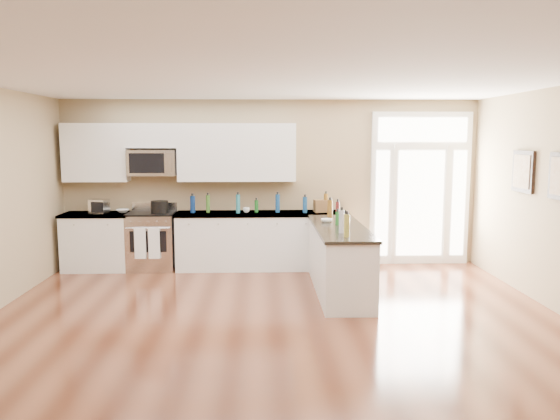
# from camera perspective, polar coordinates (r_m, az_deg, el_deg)

# --- Properties ---
(ground) EXTENTS (8.00, 8.00, 0.00)m
(ground) POSITION_cam_1_polar(r_m,az_deg,el_deg) (5.68, -0.13, -14.85)
(ground) COLOR #512716
(room_shell) EXTENTS (8.00, 8.00, 8.00)m
(room_shell) POSITION_cam_1_polar(r_m,az_deg,el_deg) (5.27, -0.13, 2.60)
(room_shell) COLOR tan
(room_shell) RESTS_ON ground
(back_cabinet_left) EXTENTS (1.10, 0.66, 0.94)m
(back_cabinet_left) POSITION_cam_1_polar(r_m,az_deg,el_deg) (9.50, -18.50, -3.31)
(back_cabinet_left) COLOR silver
(back_cabinet_left) RESTS_ON ground
(back_cabinet_right) EXTENTS (2.85, 0.66, 0.94)m
(back_cabinet_right) POSITION_cam_1_polar(r_m,az_deg,el_deg) (9.10, -1.86, -3.39)
(back_cabinet_right) COLOR silver
(back_cabinet_right) RESTS_ON ground
(peninsula_cabinet) EXTENTS (0.69, 2.32, 0.94)m
(peninsula_cabinet) POSITION_cam_1_polar(r_m,az_deg,el_deg) (7.76, 6.20, -5.37)
(peninsula_cabinet) COLOR silver
(peninsula_cabinet) RESTS_ON ground
(upper_cabinet_left) EXTENTS (1.04, 0.33, 0.95)m
(upper_cabinet_left) POSITION_cam_1_polar(r_m,az_deg,el_deg) (9.48, -18.68, 5.71)
(upper_cabinet_left) COLOR silver
(upper_cabinet_left) RESTS_ON room_shell
(upper_cabinet_right) EXTENTS (1.94, 0.33, 0.95)m
(upper_cabinet_right) POSITION_cam_1_polar(r_m,az_deg,el_deg) (9.10, -4.53, 6.02)
(upper_cabinet_right) COLOR silver
(upper_cabinet_right) RESTS_ON room_shell
(upper_cabinet_short) EXTENTS (0.82, 0.33, 0.40)m
(upper_cabinet_short) POSITION_cam_1_polar(r_m,az_deg,el_deg) (9.26, -13.19, 7.57)
(upper_cabinet_short) COLOR silver
(upper_cabinet_short) RESTS_ON room_shell
(microwave) EXTENTS (0.78, 0.41, 0.42)m
(microwave) POSITION_cam_1_polar(r_m,az_deg,el_deg) (9.23, -13.16, 4.84)
(microwave) COLOR silver
(microwave) RESTS_ON room_shell
(entry_door) EXTENTS (1.70, 0.10, 2.60)m
(entry_door) POSITION_cam_1_polar(r_m,az_deg,el_deg) (9.63, 14.44, 2.18)
(entry_door) COLOR white
(entry_door) RESTS_ON ground
(wall_art_near) EXTENTS (0.05, 0.58, 0.58)m
(wall_art_near) POSITION_cam_1_polar(r_m,az_deg,el_deg) (8.30, 24.05, 3.69)
(wall_art_near) COLOR black
(wall_art_near) RESTS_ON room_shell
(kitchen_range) EXTENTS (0.76, 0.68, 1.08)m
(kitchen_range) POSITION_cam_1_polar(r_m,az_deg,el_deg) (9.27, -13.22, -3.12)
(kitchen_range) COLOR silver
(kitchen_range) RESTS_ON ground
(stockpot) EXTENTS (0.36, 0.36, 0.22)m
(stockpot) POSITION_cam_1_polar(r_m,az_deg,el_deg) (9.05, -12.47, 0.35)
(stockpot) COLOR black
(stockpot) RESTS_ON kitchen_range
(toaster_oven) EXTENTS (0.32, 0.28, 0.23)m
(toaster_oven) POSITION_cam_1_polar(r_m,az_deg,el_deg) (9.35, -18.37, 0.36)
(toaster_oven) COLOR silver
(toaster_oven) RESTS_ON back_cabinet_left
(cardboard_box) EXTENTS (0.27, 0.21, 0.21)m
(cardboard_box) POSITION_cam_1_polar(r_m,az_deg,el_deg) (9.08, 4.39, 0.43)
(cardboard_box) COLOR brown
(cardboard_box) RESTS_ON back_cabinet_right
(bowl_left) EXTENTS (0.24, 0.24, 0.05)m
(bowl_left) POSITION_cam_1_polar(r_m,az_deg,el_deg) (9.39, -16.12, -0.08)
(bowl_left) COLOR white
(bowl_left) RESTS_ON back_cabinet_left
(bowl_peninsula) EXTENTS (0.20, 0.20, 0.05)m
(bowl_peninsula) POSITION_cam_1_polar(r_m,az_deg,el_deg) (8.00, 4.90, -1.10)
(bowl_peninsula) COLOR white
(bowl_peninsula) RESTS_ON peninsula_cabinet
(cup_counter) EXTENTS (0.14, 0.14, 0.08)m
(cup_counter) POSITION_cam_1_polar(r_m,az_deg,el_deg) (9.02, -3.54, 0.00)
(cup_counter) COLOR white
(cup_counter) RESTS_ON back_cabinet_right
(counter_bottles) EXTENTS (2.33, 2.38, 0.31)m
(counter_bottles) POSITION_cam_1_polar(r_m,az_deg,el_deg) (8.42, 0.81, 0.16)
(counter_bottles) COLOR #19591E
(counter_bottles) RESTS_ON back_cabinet_right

